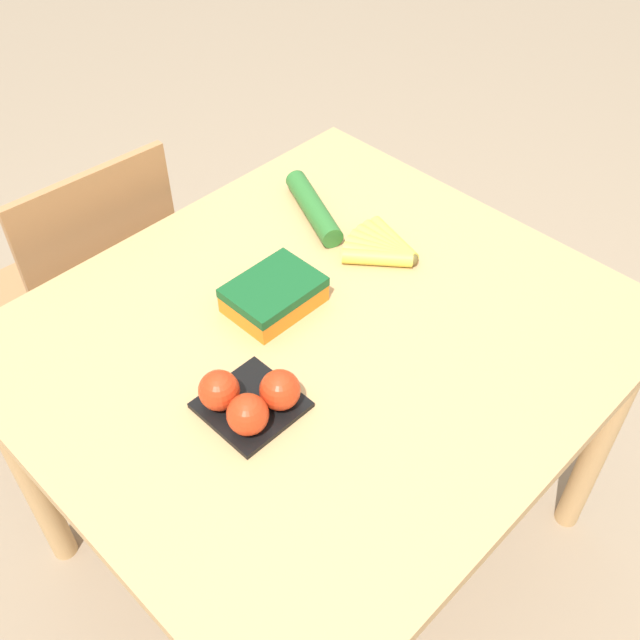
% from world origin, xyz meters
% --- Properties ---
extents(ground_plane, '(12.00, 12.00, 0.00)m').
position_xyz_m(ground_plane, '(0.00, 0.00, 0.00)').
color(ground_plane, gray).
extents(dining_table, '(1.11, 0.99, 0.77)m').
position_xyz_m(dining_table, '(0.00, 0.00, 0.66)').
color(dining_table, tan).
rests_on(dining_table, ground_plane).
extents(chair, '(0.44, 0.43, 0.89)m').
position_xyz_m(chair, '(-0.10, 0.72, 0.47)').
color(chair, '#A87547').
rests_on(chair, ground_plane).
extents(banana_bunch, '(0.16, 0.16, 0.03)m').
position_xyz_m(banana_bunch, '(0.26, 0.06, 0.78)').
color(banana_bunch, brown).
rests_on(banana_bunch, dining_table).
extents(tomato_pack, '(0.16, 0.16, 0.08)m').
position_xyz_m(tomato_pack, '(-0.22, -0.05, 0.80)').
color(tomato_pack, black).
rests_on(tomato_pack, dining_table).
extents(carrot_bag, '(0.18, 0.13, 0.06)m').
position_xyz_m(carrot_bag, '(-0.01, 0.11, 0.80)').
color(carrot_bag, orange).
rests_on(carrot_bag, dining_table).
extents(cucumber_near, '(0.14, 0.24, 0.05)m').
position_xyz_m(cucumber_near, '(0.25, 0.26, 0.79)').
color(cucumber_near, '#2D702D').
rests_on(cucumber_near, dining_table).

